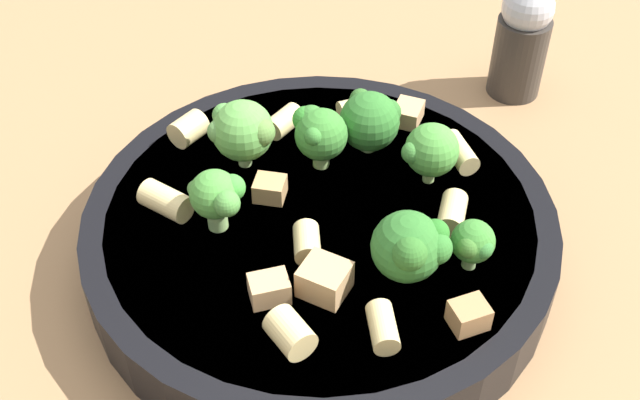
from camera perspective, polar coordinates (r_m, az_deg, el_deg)
ground_plane at (r=0.49m, az=-0.00°, el=-3.98°), size 2.00×2.00×0.00m
pasta_bowl at (r=0.48m, az=-0.00°, el=-2.23°), size 0.28×0.28×0.04m
broccoli_floret_0 at (r=0.47m, az=8.12°, el=3.39°), size 0.04×0.03×0.04m
broccoli_floret_1 at (r=0.43m, az=10.84°, el=-3.04°), size 0.02×0.02×0.03m
broccoli_floret_2 at (r=0.42m, az=6.47°, el=-3.33°), size 0.04×0.04×0.04m
broccoli_floret_3 at (r=0.48m, az=-5.56°, el=4.95°), size 0.04×0.04×0.04m
broccoli_floret_4 at (r=0.44m, az=-7.32°, el=0.32°), size 0.03×0.03×0.04m
broccoli_floret_5 at (r=0.48m, az=-0.11°, el=4.85°), size 0.03×0.03×0.04m
broccoli_floret_6 at (r=0.50m, az=3.61°, el=5.70°), size 0.04×0.04×0.04m
rigatoni_0 at (r=0.53m, az=2.81°, el=6.57°), size 0.03×0.02×0.01m
rigatoni_1 at (r=0.44m, az=-0.94°, el=-3.05°), size 0.02×0.03×0.01m
rigatoni_2 at (r=0.52m, az=-9.33°, el=5.01°), size 0.03×0.03×0.02m
rigatoni_3 at (r=0.46m, az=9.39°, el=-0.91°), size 0.03×0.03×0.01m
rigatoni_4 at (r=0.40m, az=4.49°, el=-9.00°), size 0.02×0.03×0.01m
rigatoni_5 at (r=0.52m, az=-2.58°, el=5.60°), size 0.03×0.02×0.01m
rigatoni_6 at (r=0.50m, az=9.88°, el=3.36°), size 0.02×0.03×0.01m
rigatoni_7 at (r=0.47m, az=-10.90°, el=-0.06°), size 0.03×0.03×0.02m
rigatoni_8 at (r=0.40m, az=-2.14°, el=-9.42°), size 0.02×0.03×0.02m
chicken_chunk_0 at (r=0.42m, az=-3.63°, el=-6.32°), size 0.02×0.02×0.01m
chicken_chunk_1 at (r=0.47m, az=-3.58°, el=0.81°), size 0.02×0.02×0.01m
chicken_chunk_2 at (r=0.53m, az=6.27°, el=6.15°), size 0.03×0.03×0.01m
chicken_chunk_3 at (r=0.42m, az=0.33°, el=-5.67°), size 0.03×0.03×0.02m
chicken_chunk_4 at (r=0.41m, az=10.54°, el=-8.06°), size 0.02×0.02×0.01m
pepper_shaker at (r=0.61m, az=14.16°, el=11.00°), size 0.04×0.04×0.09m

